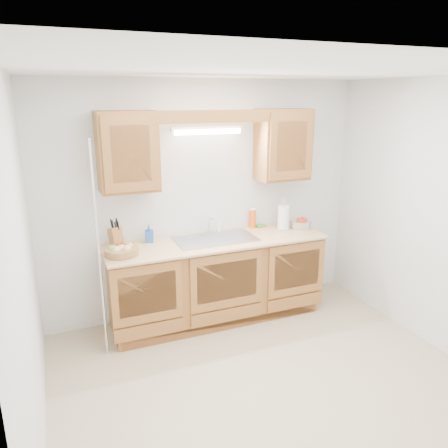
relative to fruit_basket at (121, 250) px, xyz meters
name	(u,v)px	position (x,y,z in m)	size (l,w,h in m)	color
room	(271,242)	(0.98, -1.10, 0.31)	(3.52, 3.50, 2.50)	tan
base_cabinets	(216,280)	(0.98, 0.10, -0.50)	(2.20, 0.60, 0.86)	brown
countertop	(216,241)	(0.98, 0.08, -0.06)	(2.30, 0.63, 0.04)	tan
upper_cabinet_left	(127,152)	(0.15, 0.23, 0.88)	(0.55, 0.33, 0.75)	brown
upper_cabinet_right	(283,145)	(1.81, 0.23, 0.88)	(0.55, 0.33, 0.75)	brown
valance	(215,116)	(0.98, 0.09, 1.20)	(2.20, 0.05, 0.12)	brown
fluorescent_fixture	(207,130)	(0.98, 0.31, 1.05)	(0.76, 0.08, 0.08)	white
sink	(216,246)	(0.98, 0.10, -0.12)	(0.84, 0.46, 0.36)	#9E9EA3
wire_shelf_pole	(99,253)	(-0.22, -0.17, 0.06)	(0.03, 0.03, 2.00)	silver
outlet_plate	(283,202)	(1.93, 0.39, 0.21)	(0.08, 0.01, 0.12)	white
fruit_basket	(121,250)	(0.00, 0.00, 0.00)	(0.33, 0.33, 0.10)	olive
knife_block	(116,237)	(-0.01, 0.22, 0.06)	(0.14, 0.19, 0.30)	brown
orange_canister	(253,218)	(1.52, 0.34, 0.07)	(0.08, 0.08, 0.22)	#EE580D
soap_bottle	(149,233)	(0.33, 0.27, 0.05)	(0.08, 0.08, 0.18)	#2255AC
sponge	(261,226)	(1.62, 0.32, -0.03)	(0.11, 0.08, 0.02)	#CC333F
paper_towel	(283,217)	(1.81, 0.16, 0.09)	(0.15, 0.15, 0.32)	silver
apple_bowl	(301,224)	(2.01, 0.11, 0.01)	(0.28, 0.28, 0.12)	silver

